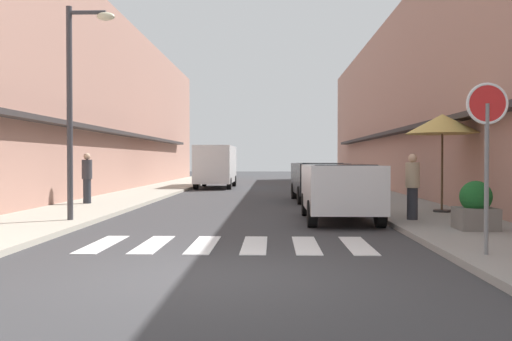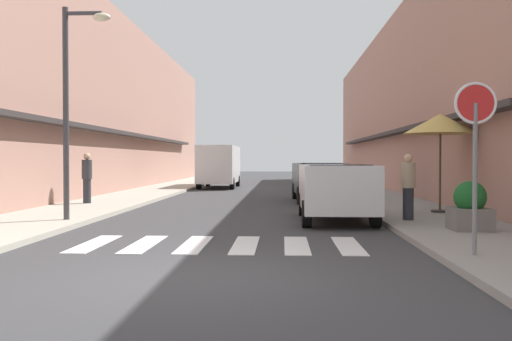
# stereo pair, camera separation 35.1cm
# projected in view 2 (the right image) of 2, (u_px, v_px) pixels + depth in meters

# --- Properties ---
(ground_plane) EXTENTS (99.07, 99.07, 0.00)m
(ground_plane) POSITION_uv_depth(u_px,v_px,m) (257.00, 194.00, 25.51)
(ground_plane) COLOR #38383A
(sidewalk_left) EXTENTS (2.81, 63.05, 0.12)m
(sidewalk_left) POSITION_uv_depth(u_px,v_px,m) (150.00, 193.00, 25.75)
(sidewalk_left) COLOR #ADA899
(sidewalk_left) RESTS_ON ground_plane
(sidewalk_right) EXTENTS (2.81, 63.05, 0.12)m
(sidewalk_right) POSITION_uv_depth(u_px,v_px,m) (366.00, 193.00, 25.28)
(sidewalk_right) COLOR gray
(sidewalk_right) RESTS_ON ground_plane
(building_row_left) EXTENTS (5.50, 42.53, 8.55)m
(building_row_left) POSITION_uv_depth(u_px,v_px,m) (76.00, 105.00, 27.10)
(building_row_left) COLOR #A87A6B
(building_row_left) RESTS_ON ground_plane
(building_row_right) EXTENTS (5.50, 42.53, 8.50)m
(building_row_right) POSITION_uv_depth(u_px,v_px,m) (446.00, 104.00, 26.26)
(building_row_right) COLOR #A87A6B
(building_row_right) RESTS_ON ground_plane
(crosswalk) EXTENTS (5.20, 2.20, 0.01)m
(crosswalk) POSITION_uv_depth(u_px,v_px,m) (220.00, 245.00, 10.31)
(crosswalk) COLOR silver
(crosswalk) RESTS_ON ground_plane
(parked_car_near) EXTENTS (1.83, 4.12, 1.47)m
(parked_car_near) POSITION_uv_depth(u_px,v_px,m) (336.00, 186.00, 14.25)
(parked_car_near) COLOR silver
(parked_car_near) RESTS_ON ground_plane
(parked_car_mid) EXTENTS (1.95, 4.28, 1.47)m
(parked_car_mid) POSITION_uv_depth(u_px,v_px,m) (319.00, 177.00, 20.98)
(parked_car_mid) COLOR black
(parked_car_mid) RESTS_ON ground_plane
(delivery_van) EXTENTS (2.03, 5.41, 2.37)m
(delivery_van) POSITION_uv_depth(u_px,v_px,m) (219.00, 163.00, 31.27)
(delivery_van) COLOR silver
(delivery_van) RESTS_ON ground_plane
(round_street_sign) EXTENTS (0.65, 0.07, 2.66)m
(round_street_sign) POSITION_uv_depth(u_px,v_px,m) (475.00, 123.00, 8.49)
(round_street_sign) COLOR slate
(round_street_sign) RESTS_ON sidewalk_right
(street_lamp) EXTENTS (1.19, 0.28, 5.18)m
(street_lamp) POSITION_uv_depth(u_px,v_px,m) (73.00, 90.00, 13.54)
(street_lamp) COLOR #38383D
(street_lamp) RESTS_ON sidewalk_left
(cafe_umbrella) EXTENTS (2.05, 2.05, 2.74)m
(cafe_umbrella) POSITION_uv_depth(u_px,v_px,m) (440.00, 124.00, 15.43)
(cafe_umbrella) COLOR #262626
(cafe_umbrella) RESTS_ON sidewalk_right
(planter_corner) EXTENTS (0.79, 0.79, 1.02)m
(planter_corner) POSITION_uv_depth(u_px,v_px,m) (470.00, 208.00, 11.56)
(planter_corner) COLOR slate
(planter_corner) RESTS_ON sidewalk_right
(pedestrian_walking_near) EXTENTS (0.34, 0.34, 1.61)m
(pedestrian_walking_near) POSITION_uv_depth(u_px,v_px,m) (408.00, 185.00, 13.49)
(pedestrian_walking_near) COLOR #282B33
(pedestrian_walking_near) RESTS_ON sidewalk_right
(pedestrian_walking_far) EXTENTS (0.34, 0.34, 1.69)m
(pedestrian_walking_far) POSITION_uv_depth(u_px,v_px,m) (87.00, 177.00, 18.70)
(pedestrian_walking_far) COLOR #282B33
(pedestrian_walking_far) RESTS_ON sidewalk_left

